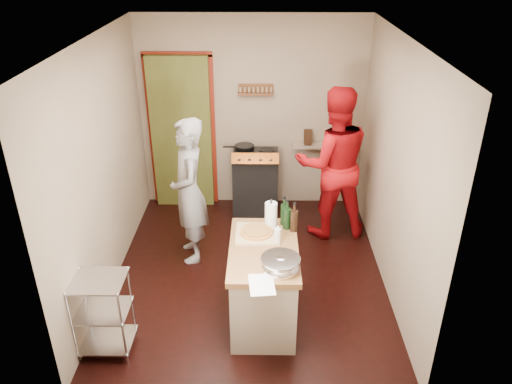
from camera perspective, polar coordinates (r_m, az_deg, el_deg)
floor at (r=5.78m, az=-0.78°, el=-9.15°), size 3.50×3.50×0.00m
back_wall at (r=6.88m, az=-5.82°, el=7.58°), size 3.00×0.44×2.60m
left_wall at (r=5.38m, az=-17.08°, el=2.62°), size 0.04×3.50×2.60m
right_wall at (r=5.29m, az=15.60°, el=2.45°), size 0.04×3.50×2.60m
ceiling at (r=4.73m, az=-0.98°, el=17.23°), size 3.00×3.50×0.02m
stove at (r=6.77m, az=-0.07°, el=1.12°), size 0.60×0.63×1.00m
wire_shelving at (r=4.79m, az=-17.14°, el=-12.92°), size 0.48×0.40×0.80m
island at (r=4.92m, az=0.92°, el=-10.12°), size 0.66×1.26×1.14m
person_stripe at (r=5.68m, az=-7.66°, el=0.05°), size 0.55×0.71×1.72m
person_red at (r=6.15m, az=8.76°, el=3.24°), size 1.01×0.82×1.92m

